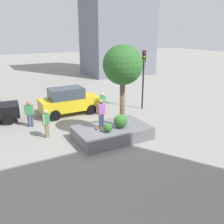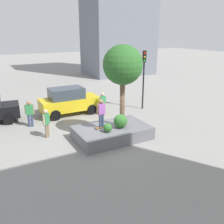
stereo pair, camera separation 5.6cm
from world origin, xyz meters
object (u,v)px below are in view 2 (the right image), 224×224
object	(u,v)px
planter_ledge	(112,133)
skateboarder	(101,111)
taxi_cab	(69,101)
bystander_watching	(30,112)
passerby_with_bag	(46,121)
skateboard	(102,127)
plaza_tree	(123,66)
pedestrian_crossing	(103,102)
traffic_light_corner	(144,70)

from	to	relation	value
planter_ledge	skateboarder	bearing A→B (deg)	168.26
skateboarder	taxi_cab	size ratio (longest dim) A/B	0.37
bystander_watching	passerby_with_bag	distance (m)	2.27
skateboard	skateboarder	bearing A→B (deg)	165.96
plaza_tree	bystander_watching	bearing A→B (deg)	135.63
pedestrian_crossing	passerby_with_bag	bearing A→B (deg)	-155.89
skateboarder	taxi_cab	xyz separation A→B (m)	(-0.08, 5.34, -0.70)
planter_ledge	plaza_tree	bearing A→B (deg)	-7.14
plaza_tree	skateboarder	size ratio (longest dim) A/B	2.85
plaza_tree	passerby_with_bag	distance (m)	5.42
plaza_tree	passerby_with_bag	bearing A→B (deg)	151.84
planter_ledge	skateboard	world-z (taller)	skateboard
passerby_with_bag	pedestrian_crossing	distance (m)	5.13
taxi_cab	passerby_with_bag	xyz separation A→B (m)	(-2.56, -3.47, -0.03)
taxi_cab	planter_ledge	bearing A→B (deg)	-82.84
planter_ledge	taxi_cab	distance (m)	5.55
planter_ledge	skateboard	bearing A→B (deg)	168.26
taxi_cab	bystander_watching	size ratio (longest dim) A/B	2.50
skateboard	taxi_cab	xyz separation A→B (m)	(-0.08, 5.34, 0.25)
skateboarder	passerby_with_bag	world-z (taller)	skateboarder
plaza_tree	taxi_cab	distance (m)	6.51
skateboard	passerby_with_bag	bearing A→B (deg)	144.71
plaza_tree	skateboarder	xyz separation A→B (m)	(-1.23, 0.20, -2.45)
planter_ledge	traffic_light_corner	size ratio (longest dim) A/B	0.92
plaza_tree	bystander_watching	world-z (taller)	plaza_tree
skateboard	passerby_with_bag	world-z (taller)	passerby_with_bag
skateboarder	taxi_cab	world-z (taller)	skateboarder
taxi_cab	traffic_light_corner	xyz separation A→B (m)	(5.61, -1.54, 2.09)
pedestrian_crossing	planter_ledge	bearing A→B (deg)	-109.40
skateboard	traffic_light_corner	distance (m)	7.11
skateboard	pedestrian_crossing	distance (m)	4.46
skateboard	traffic_light_corner	xyz separation A→B (m)	(5.53, 3.80, 2.34)
plaza_tree	planter_ledge	bearing A→B (deg)	172.86
traffic_light_corner	passerby_with_bag	size ratio (longest dim) A/B	2.66
planter_ledge	taxi_cab	size ratio (longest dim) A/B	0.97
planter_ledge	pedestrian_crossing	distance (m)	4.38
bystander_watching	pedestrian_crossing	size ratio (longest dim) A/B	1.02
plaza_tree	taxi_cab	world-z (taller)	plaza_tree
planter_ledge	skateboarder	xyz separation A→B (m)	(-0.61, 0.13, 1.36)
skateboarder	pedestrian_crossing	distance (m)	4.52
skateboarder	passerby_with_bag	size ratio (longest dim) A/B	0.94
passerby_with_bag	pedestrian_crossing	world-z (taller)	passerby_with_bag
planter_ledge	bystander_watching	xyz separation A→B (m)	(-3.76, 4.20, 0.64)
skateboard	pedestrian_crossing	world-z (taller)	pedestrian_crossing
pedestrian_crossing	skateboard	bearing A→B (deg)	-117.34
plaza_tree	pedestrian_crossing	world-z (taller)	plaza_tree
skateboard	bystander_watching	world-z (taller)	bystander_watching
plaza_tree	taxi_cab	size ratio (longest dim) A/B	1.06
planter_ledge	plaza_tree	world-z (taller)	plaza_tree
passerby_with_bag	plaza_tree	bearing A→B (deg)	-28.16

